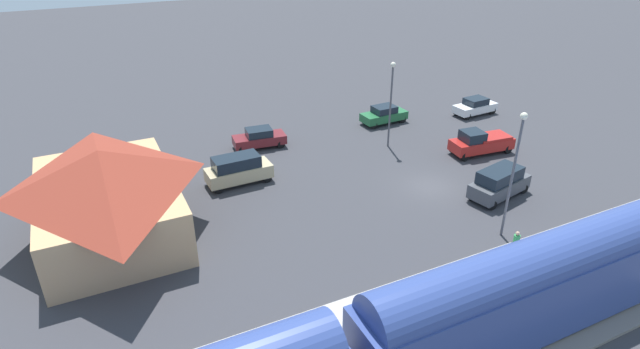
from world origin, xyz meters
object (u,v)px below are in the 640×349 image
object	(u,v)px
pedestrian_waiting_far	(516,242)
suv_tan	(238,169)
pedestrian_on_platform	(619,216)
light_pole_near_platform	(515,162)
sedan_white	(475,106)
suv_charcoal	(499,183)
pickup_red	(481,142)
sedan_green	(384,115)
sedan_maroon	(259,138)
light_pole_lot_center	(391,94)
station_building	(106,191)

from	to	relation	value
pedestrian_waiting_far	suv_tan	xyz separation A→B (m)	(16.40, 11.50, -0.13)
pedestrian_on_platform	light_pole_near_platform	world-z (taller)	light_pole_near_platform
sedan_white	suv_charcoal	bearing A→B (deg)	144.31
pickup_red	sedan_green	world-z (taller)	pickup_red
sedan_maroon	light_pole_lot_center	bearing A→B (deg)	-114.74
station_building	light_pole_lot_center	world-z (taller)	light_pole_lot_center
pickup_red	light_pole_lot_center	distance (m)	8.60
sedan_white	light_pole_lot_center	xyz separation A→B (m)	(-2.80, 12.18, 3.85)
pedestrian_on_platform	pedestrian_waiting_far	bearing A→B (deg)	85.21
suv_tan	pickup_red	bearing A→B (deg)	-100.86
sedan_white	light_pole_near_platform	world-z (taller)	light_pole_near_platform
sedan_green	pedestrian_on_platform	bearing A→B (deg)	-172.59
sedan_green	light_pole_lot_center	xyz separation A→B (m)	(-4.84, 2.62, 3.85)
pedestrian_on_platform	pickup_red	size ratio (longest dim) A/B	0.31
suv_charcoal	light_pole_lot_center	world-z (taller)	light_pole_lot_center
pedestrian_waiting_far	station_building	bearing A→B (deg)	56.94
sedan_white	sedan_green	size ratio (longest dim) A/B	1.00
sedan_green	light_pole_near_platform	world-z (taller)	light_pole_near_platform
station_building	pickup_red	world-z (taller)	station_building
pedestrian_waiting_far	light_pole_lot_center	size ratio (longest dim) A/B	0.23
sedan_maroon	sedan_white	bearing A→B (deg)	-94.86
pedestrian_waiting_far	light_pole_lot_center	bearing A→B (deg)	-7.97
sedan_white	suv_tan	bearing A→B (deg)	97.97
sedan_white	light_pole_lot_center	bearing A→B (deg)	102.96
suv_tan	sedan_green	xyz separation A→B (m)	(5.69, -16.53, -0.27)
pedestrian_on_platform	sedan_green	distance (m)	22.95
pedestrian_on_platform	pedestrian_waiting_far	world-z (taller)	same
light_pole_near_platform	sedan_white	bearing A→B (deg)	-36.81
sedan_white	pickup_red	size ratio (longest dim) A/B	0.82
sedan_green	station_building	bearing A→B (deg)	108.38
pedestrian_on_platform	suv_tan	size ratio (longest dim) A/B	0.35
light_pole_near_platform	pedestrian_on_platform	bearing A→B (deg)	-114.12
station_building	pedestrian_on_platform	bearing A→B (deg)	-116.26
pedestrian_on_platform	pedestrian_waiting_far	xyz separation A→B (m)	(0.67, 7.99, 0.00)
light_pole_near_platform	pedestrian_waiting_far	bearing A→B (deg)	150.25
pedestrian_waiting_far	light_pole_near_platform	xyz separation A→B (m)	(2.32, -1.32, 3.88)
pickup_red	light_pole_lot_center	size ratio (longest dim) A/B	0.75
sedan_white	sedan_maroon	bearing A→B (deg)	85.14
station_building	pickup_red	distance (m)	29.44
pedestrian_waiting_far	sedan_green	distance (m)	22.66
pedestrian_waiting_far	pickup_red	distance (m)	15.21
sedan_white	light_pole_lot_center	distance (m)	13.08
sedan_white	station_building	bearing A→B (deg)	100.47
pedestrian_waiting_far	pickup_red	size ratio (longest dim) A/B	0.31
suv_tan	light_pole_lot_center	size ratio (longest dim) A/B	0.66
suv_tan	suv_charcoal	world-z (taller)	same
station_building	light_pole_near_platform	bearing A→B (deg)	-116.89
sedan_green	suv_charcoal	bearing A→B (deg)	178.56
pickup_red	suv_charcoal	bearing A→B (deg)	148.11
pedestrian_on_platform	light_pole_lot_center	xyz separation A→B (m)	(17.92, 5.58, 3.44)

